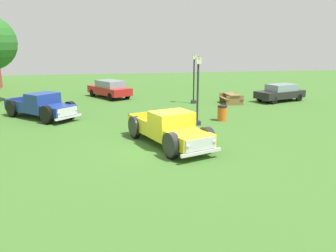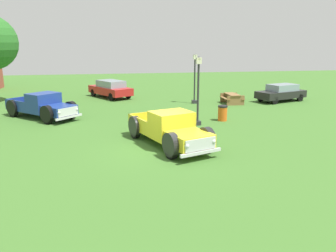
{
  "view_description": "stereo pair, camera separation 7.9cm",
  "coord_description": "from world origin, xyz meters",
  "views": [
    {
      "loc": [
        -2.25,
        -14.14,
        4.65
      ],
      "look_at": [
        0.57,
        0.73,
        0.9
      ],
      "focal_mm": 35.62,
      "sensor_mm": 36.0,
      "label": 1
    },
    {
      "loc": [
        -2.18,
        -14.16,
        4.65
      ],
      "look_at": [
        0.57,
        0.73,
        0.9
      ],
      "focal_mm": 35.62,
      "sensor_mm": 36.0,
      "label": 2
    }
  ],
  "objects": [
    {
      "name": "pickup_truck_foreground",
      "position": [
        0.7,
        0.36,
        0.78
      ],
      "size": [
        3.58,
        5.69,
        1.64
      ],
      "color": "yellow",
      "rests_on": "ground_plane"
    },
    {
      "name": "trash_can",
      "position": [
        4.8,
        5.07,
        0.48
      ],
      "size": [
        0.59,
        0.59,
        0.95
      ],
      "color": "orange",
      "rests_on": "ground_plane"
    },
    {
      "name": "ground_plane",
      "position": [
        0.0,
        0.0,
        0.0
      ],
      "size": [
        80.0,
        80.0,
        0.0
      ],
      "primitive_type": "plane",
      "color": "#3D6B28"
    },
    {
      "name": "pickup_truck_behind_left",
      "position": [
        -6.11,
        7.74,
        0.78
      ],
      "size": [
        5.09,
        5.07,
        1.63
      ],
      "color": "navy",
      "rests_on": "ground_plane"
    },
    {
      "name": "lamp_post_far",
      "position": [
        2.98,
        4.26,
        2.08
      ],
      "size": [
        0.36,
        0.36,
        3.97
      ],
      "color": "#2D2D33",
      "rests_on": "ground_plane"
    },
    {
      "name": "sedan_distant_b",
      "position": [
        -1.87,
        15.58,
        0.8
      ],
      "size": [
        3.92,
        4.88,
        1.52
      ],
      "color": "#B21E1E",
      "rests_on": "ground_plane"
    },
    {
      "name": "lamp_post_near",
      "position": [
        4.67,
        11.39,
        2.05
      ],
      "size": [
        0.36,
        0.36,
        3.9
      ],
      "color": "#2D2D33",
      "rests_on": "ground_plane"
    },
    {
      "name": "picnic_table",
      "position": [
        7.6,
        10.74,
        0.49
      ],
      "size": [
        1.5,
        1.82,
        0.78
      ],
      "color": "olive",
      "rests_on": "ground_plane"
    },
    {
      "name": "sedan_distant_a",
      "position": [
        11.97,
        11.01,
        0.74
      ],
      "size": [
        4.55,
        2.97,
        1.41
      ],
      "color": "black",
      "rests_on": "ground_plane"
    }
  ]
}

